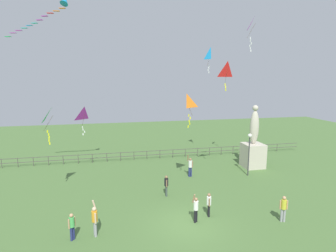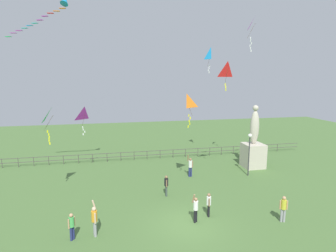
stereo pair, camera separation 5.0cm
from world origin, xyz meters
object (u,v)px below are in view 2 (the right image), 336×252
person_2 (283,207)px  kite_3 (255,25)px  person_4 (209,203)px  person_3 (72,225)px  kite_2 (85,115)px  kite_4 (53,116)px  kite_5 (211,54)px  statue_monument (253,149)px  kite_1 (228,70)px  streamer_kite (60,4)px  person_6 (166,184)px  person_0 (190,166)px  person_1 (94,219)px  lamppost (250,145)px  person_5 (196,208)px  kite_0 (187,102)px

person_2 → kite_3: bearing=74.3°
person_2 → person_4: bearing=159.5°
person_3 → kite_2: (-0.02, 10.98, 4.65)m
kite_4 → kite_5: bearing=26.2°
statue_monument → kite_1: (-4.35, -2.93, 7.63)m
person_4 → streamer_kite: 17.82m
person_2 → person_6: size_ratio=1.05×
person_0 → kite_5: 11.78m
person_3 → person_1: bearing=7.2°
lamppost → kite_4: size_ratio=1.46×
lamppost → statue_monument: bearing=52.9°
person_6 → kite_4: 9.58m
statue_monument → lamppost: (-1.64, -2.18, 1.06)m
lamppost → kite_3: (0.79, 1.57, 10.62)m
person_0 → person_6: size_ratio=1.27×
statue_monument → kite_4: bearing=-168.5°
person_4 → person_5: bearing=-153.4°
kite_1 → person_2: bearing=-83.5°
kite_2 → kite_1: bearing=-20.8°
streamer_kite → kite_3: bearing=2.3°
lamppost → kite_1: kite_1 is taller
lamppost → person_6: lamppost is taller
person_6 → kite_0: size_ratio=0.61×
person_4 → kite_3: (6.94, 7.92, 12.61)m
person_0 → kite_2: 10.60m
person_3 → kite_0: kite_0 is taller
kite_1 → kite_3: 5.83m
person_4 → person_2: bearing=-20.5°
person_0 → kite_2: kite_2 is taller
person_2 → kite_2: (-12.53, 11.63, 4.59)m
person_4 → kite_2: (-8.26, 10.04, 4.65)m
statue_monument → streamer_kite: size_ratio=1.19×
kite_1 → kite_5: size_ratio=0.91×
person_0 → lamppost: bearing=-9.0°
statue_monument → kite_4: (-17.77, -3.60, 4.30)m
lamppost → kite_0: kite_0 is taller
person_4 → person_3: bearing=-173.5°
person_2 → person_3: person_2 is taller
kite_3 → kite_4: size_ratio=1.16×
person_4 → person_6: person_6 is taller
kite_3 → streamer_kite: bearing=-177.7°
person_2 → person_0: bearing=111.0°
person_1 → kite_1: 14.89m
person_6 → person_3: bearing=-143.8°
person_3 → person_6: size_ratio=0.97×
statue_monument → person_3: bearing=-149.4°
person_5 → kite_2: size_ratio=0.72×
person_5 → streamer_kite: streamer_kite is taller
person_3 → kite_4: kite_4 is taller
kite_3 → kite_0: bearing=-158.7°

